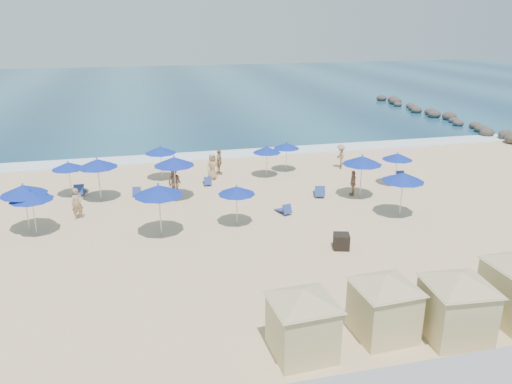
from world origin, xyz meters
TOP-DOWN VIEW (x-y plane):
  - ground at (0.00, 0.00)m, footprint 160.00×160.00m
  - ocean at (0.00, 55.00)m, footprint 160.00×80.00m
  - surf_line at (0.00, 15.50)m, footprint 160.00×2.50m
  - rock_jetty at (24.01, 24.90)m, footprint 2.56×26.66m
  - trash_bin at (1.32, -2.46)m, footprint 0.90×0.90m
  - cabana_0 at (-2.94, -9.38)m, footprint 4.09×4.09m
  - cabana_1 at (0.03, -9.07)m, footprint 4.05×4.05m
  - cabana_2 at (2.34, -9.73)m, footprint 4.25×4.25m
  - umbrella_0 at (-11.76, 8.20)m, footprint 1.95×1.95m
  - umbrella_1 at (-12.85, 2.59)m, footprint 2.10×2.10m
  - umbrella_2 at (-9.98, 6.99)m, footprint 2.32×2.32m
  - umbrella_3 at (-6.80, 1.02)m, footprint 2.41×2.41m
  - umbrella_4 at (-6.21, 10.25)m, footprint 2.07×2.07m
  - umbrella_5 at (-5.64, 6.13)m, footprint 2.39×2.39m
  - umbrella_6 at (-2.87, 1.47)m, footprint 1.94×1.94m
  - umbrella_7 at (0.77, 9.26)m, footprint 1.91×1.91m
  - umbrella_8 at (5.17, 3.89)m, footprint 2.36×2.36m
  - umbrella_9 at (2.44, 10.24)m, footprint 1.85×1.85m
  - umbrella_10 at (8.40, 5.55)m, footprint 1.94×1.94m
  - umbrella_11 at (6.01, 0.60)m, footprint 2.27×2.27m
  - umbrella_12 at (-13.25, 3.02)m, footprint 2.28×2.28m
  - beach_chair_0 at (-11.29, 8.39)m, footprint 0.62×1.37m
  - beach_chair_1 at (-7.84, 7.41)m, footprint 0.74×1.21m
  - beach_chair_2 at (-3.43, 8.43)m, footprint 0.51×1.12m
  - beach_chair_3 at (-0.01, 2.43)m, footprint 0.82×1.25m
  - beach_chair_4 at (2.87, 4.68)m, footprint 0.91×1.46m
  - beach_chair_5 at (9.12, 6.53)m, footprint 0.73×1.36m
  - beachgoer_0 at (-10.99, 4.27)m, footprint 0.74×0.63m
  - beachgoer_1 at (-5.66, 6.40)m, footprint 1.13×1.09m
  - beachgoer_2 at (4.90, 4.38)m, footprint 0.58×0.98m
  - beachgoer_3 at (6.43, 9.99)m, footprint 0.75×1.18m
  - beachgoer_4 at (-2.91, 9.52)m, footprint 1.00×0.82m
  - beachgoer_5 at (-2.29, 10.51)m, footprint 0.78×1.12m

SIDE VIEW (x-z plane):
  - ground at x=0.00m, z-range 0.00..0.00m
  - ocean at x=0.00m, z-range 0.00..0.06m
  - surf_line at x=0.00m, z-range 0.00..0.08m
  - beach_chair_2 at x=-3.43m, z-range -0.09..0.52m
  - beach_chair_1 at x=-7.84m, z-range -0.10..0.53m
  - beach_chair_3 at x=-0.01m, z-range -0.10..0.53m
  - beach_chair_5 at x=9.12m, z-range -0.11..0.61m
  - beach_chair_4 at x=2.87m, z-range -0.11..0.63m
  - beach_chair_0 at x=-11.29m, z-range -0.12..0.63m
  - trash_bin at x=1.32m, z-range 0.00..0.72m
  - rock_jetty at x=24.01m, z-range -0.12..0.84m
  - beachgoer_2 at x=4.90m, z-range 0.00..1.56m
  - beachgoer_0 at x=-10.99m, z-range 0.00..1.72m
  - beachgoer_3 at x=6.43m, z-range 0.00..1.74m
  - beachgoer_4 at x=-2.91m, z-range 0.00..1.75m
  - beachgoer_5 at x=-2.29m, z-range 0.00..1.77m
  - beachgoer_1 at x=-5.66m, z-range 0.00..1.84m
  - cabana_1 at x=0.03m, z-range 0.18..2.73m
  - cabana_0 at x=-2.94m, z-range 0.19..2.76m
  - cabana_2 at x=2.34m, z-range 0.19..2.87m
  - umbrella_9 at x=2.44m, z-range 0.77..2.88m
  - umbrella_7 at x=0.77m, z-range 0.80..2.97m
  - umbrella_10 at x=8.40m, z-range 0.81..3.01m
  - umbrella_6 at x=-2.87m, z-range 0.81..3.02m
  - umbrella_0 at x=-11.76m, z-range 0.81..3.03m
  - umbrella_4 at x=-6.21m, z-range 0.87..3.22m
  - umbrella_1 at x=-12.85m, z-range 0.88..3.26m
  - umbrella_11 at x=6.01m, z-range 0.95..3.53m
  - umbrella_12 at x=-13.25m, z-range 0.95..3.55m
  - umbrella_2 at x=-9.98m, z-range 0.97..3.61m
  - umbrella_8 at x=5.17m, z-range 0.99..3.67m
  - umbrella_5 at x=-5.64m, z-range 1.00..3.71m
  - umbrella_3 at x=-6.80m, z-range 1.01..3.76m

